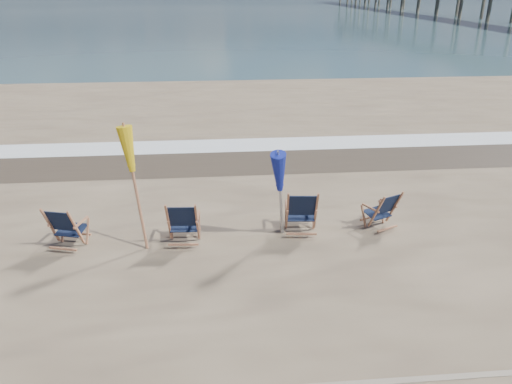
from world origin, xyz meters
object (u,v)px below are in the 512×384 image
beach_chair_2 (316,213)px  beach_chair_0 (76,229)px  beach_chair_3 (394,209)px  umbrella_blue (281,170)px  beach_chair_1 (197,224)px  umbrella_yellow (133,157)px

beach_chair_2 → beach_chair_0: bearing=8.4°
beach_chair_3 → umbrella_blue: size_ratio=0.44×
umbrella_blue → beach_chair_1: bearing=-175.7°
beach_chair_1 → umbrella_blue: 1.93m
beach_chair_3 → umbrella_yellow: size_ratio=0.37×
beach_chair_1 → beach_chair_3: size_ratio=1.10×
beach_chair_0 → umbrella_yellow: size_ratio=0.40×
beach_chair_3 → beach_chair_2: bearing=-17.8°
beach_chair_2 → umbrella_yellow: 3.74m
umbrella_yellow → beach_chair_0: bearing=-175.5°
beach_chair_1 → beach_chair_3: (4.10, 0.43, -0.05)m
beach_chair_0 → umbrella_blue: umbrella_blue is taller
beach_chair_1 → beach_chair_2: beach_chair_2 is taller
beach_chair_1 → beach_chair_3: 4.12m
beach_chair_0 → beach_chair_2: beach_chair_2 is taller
umbrella_yellow → beach_chair_3: bearing=3.9°
beach_chair_2 → umbrella_blue: (-0.74, -0.10, 0.99)m
umbrella_yellow → umbrella_blue: bearing=0.9°
beach_chair_2 → beach_chair_3: beach_chair_2 is taller
beach_chair_1 → umbrella_yellow: umbrella_yellow is taller
beach_chair_1 → umbrella_yellow: 1.77m
beach_chair_0 → beach_chair_2: size_ratio=0.92×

